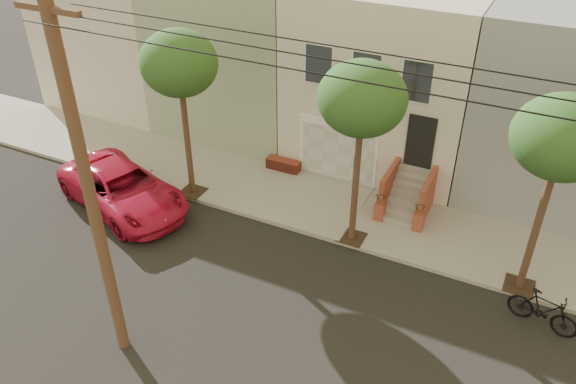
% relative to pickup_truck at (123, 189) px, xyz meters
% --- Properties ---
extents(ground, '(90.00, 90.00, 0.00)m').
position_rel_pickup_truck_xyz_m(ground, '(7.31, -2.12, -0.79)').
color(ground, black).
rests_on(ground, ground).
extents(sidewalk, '(40.00, 3.70, 0.15)m').
position_rel_pickup_truck_xyz_m(sidewalk, '(7.31, 3.23, -0.72)').
color(sidewalk, gray).
rests_on(sidewalk, ground).
extents(house_row, '(33.10, 11.70, 7.00)m').
position_rel_pickup_truck_xyz_m(house_row, '(7.31, 9.07, 2.85)').
color(house_row, beige).
rests_on(house_row, sidewalk).
extents(tree_left, '(2.70, 2.57, 6.30)m').
position_rel_pickup_truck_xyz_m(tree_left, '(1.81, 1.78, 4.46)').
color(tree_left, '#2D2116').
rests_on(tree_left, sidewalk).
extents(tree_mid, '(2.70, 2.57, 6.30)m').
position_rel_pickup_truck_xyz_m(tree_mid, '(8.31, 1.78, 4.46)').
color(tree_mid, '#2D2116').
rests_on(tree_mid, sidewalk).
extents(tree_right, '(2.70, 2.57, 6.30)m').
position_rel_pickup_truck_xyz_m(tree_right, '(13.81, 1.78, 4.46)').
color(tree_right, '#2D2116').
rests_on(tree_right, sidewalk).
extents(pickup_truck, '(6.24, 4.29, 1.59)m').
position_rel_pickup_truck_xyz_m(pickup_truck, '(0.00, 0.00, 0.00)').
color(pickup_truck, '#BB1335').
rests_on(pickup_truck, ground).
extents(motorcycle, '(2.08, 1.01, 1.21)m').
position_rel_pickup_truck_xyz_m(motorcycle, '(14.54, 0.47, -0.19)').
color(motorcycle, black).
rests_on(motorcycle, ground).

